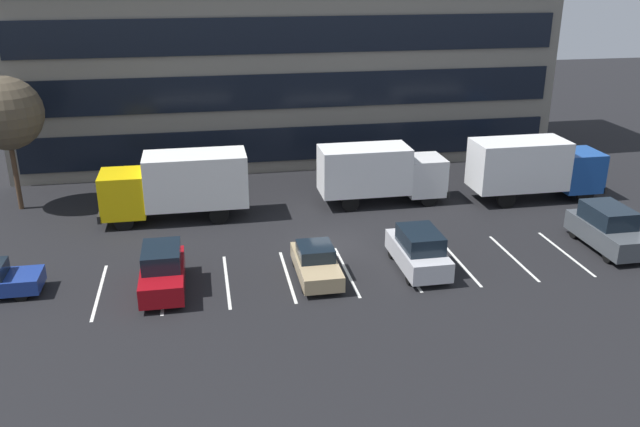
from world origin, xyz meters
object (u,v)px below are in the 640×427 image
object	(u,v)px
box_truck_white	(380,172)
suv_silver	(418,250)
suv_charcoal	(608,229)
bare_tree	(5,113)
suv_maroon	(162,271)
box_truck_blue	(534,166)
sedan_tan	(316,263)
box_truck_yellow	(178,183)

from	to	relation	value
box_truck_white	suv_silver	size ratio (longest dim) A/B	1.69
suv_charcoal	bare_tree	distance (m)	32.95
bare_tree	suv_charcoal	bearing A→B (deg)	-20.56
suv_maroon	suv_silver	xyz separation A→B (m)	(11.72, -0.04, 0.03)
box_truck_blue	suv_charcoal	xyz separation A→B (m)	(0.29, -7.50, -1.05)
sedan_tan	suv_silver	world-z (taller)	suv_silver
box_truck_white	box_truck_blue	size ratio (longest dim) A/B	0.94
sedan_tan	suv_maroon	bearing A→B (deg)	-179.71
box_truck_white	suv_maroon	bearing A→B (deg)	-143.40
box_truck_white	sedan_tan	world-z (taller)	box_truck_white
box_truck_yellow	suv_charcoal	size ratio (longest dim) A/B	1.68
box_truck_yellow	sedan_tan	xyz separation A→B (m)	(6.26, -8.63, -1.39)
sedan_tan	bare_tree	world-z (taller)	bare_tree
suv_silver	box_truck_white	bearing A→B (deg)	86.19
suv_charcoal	box_truck_blue	bearing A→B (deg)	92.21
box_truck_white	box_truck_blue	xyz separation A→B (m)	(9.30, -1.03, 0.12)
suv_silver	bare_tree	size ratio (longest dim) A/B	0.58
box_truck_white	sedan_tan	size ratio (longest dim) A/B	1.78
suv_maroon	sedan_tan	xyz separation A→B (m)	(6.86, 0.03, -0.23)
suv_charcoal	box_truck_white	bearing A→B (deg)	138.36
suv_maroon	box_truck_white	bearing A→B (deg)	36.60
sedan_tan	box_truck_blue	bearing A→B (deg)	28.73
suv_silver	bare_tree	world-z (taller)	bare_tree
sedan_tan	suv_charcoal	bearing A→B (deg)	2.30
box_truck_white	box_truck_yellow	xyz separation A→B (m)	(-11.73, -0.50, 0.14)
bare_tree	box_truck_blue	bearing A→B (deg)	-7.46
box_truck_white	box_truck_yellow	size ratio (longest dim) A/B	0.94
box_truck_white	box_truck_blue	distance (m)	9.35
bare_tree	sedan_tan	bearing A→B (deg)	-37.92
box_truck_white	suv_silver	distance (m)	9.28
suv_silver	suv_charcoal	bearing A→B (deg)	3.83
box_truck_white	box_truck_blue	world-z (taller)	box_truck_blue
suv_silver	bare_tree	xyz separation A→B (m)	(-20.34, 12.14, 4.69)
suv_maroon	sedan_tan	world-z (taller)	suv_maroon
suv_charcoal	suv_silver	bearing A→B (deg)	-176.17
box_truck_blue	suv_charcoal	bearing A→B (deg)	-87.79
suv_maroon	suv_silver	world-z (taller)	suv_silver
box_truck_white	sedan_tan	xyz separation A→B (m)	(-5.48, -9.13, -1.26)
box_truck_white	suv_silver	bearing A→B (deg)	-93.81
suv_maroon	sedan_tan	size ratio (longest dim) A/B	1.02
suv_silver	bare_tree	bearing A→B (deg)	149.18
suv_maroon	suv_charcoal	xyz separation A→B (m)	(21.92, 0.64, 0.10)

